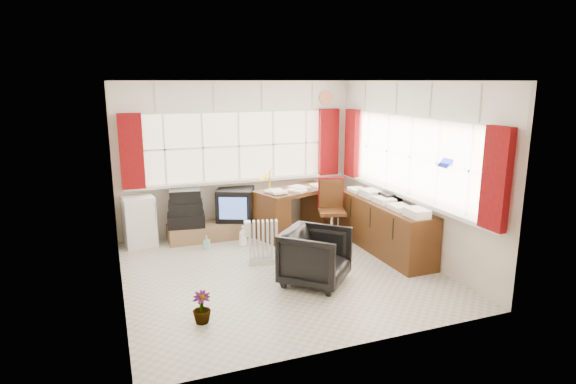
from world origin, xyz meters
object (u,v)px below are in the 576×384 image
Objects in this scene: tv_bench at (212,231)px; crt_tv at (235,204)px; desk_lamp at (270,176)px; task_chair at (331,208)px; desk at (296,209)px; credenza at (384,226)px; radiator at (263,246)px; office_chair at (316,257)px; mini_fridge at (139,221)px.

crt_tv is at bearing 10.46° from tv_bench.
desk_lamp reaches higher than task_chair.
credenza is (0.92, -1.24, -0.04)m from desk.
task_chair is 0.50× the size of credenza.
desk is 1.42m from radiator.
desk_lamp is 0.27× the size of tv_bench.
office_chair is 3.03m from mini_fridge.
crt_tv is at bearing 139.33° from credenza.
credenza reaches higher than radiator.
crt_tv is at bearing 136.05° from desk_lamp.
task_chair is 1.30× the size of office_chair.
office_chair is at bearing -90.99° from desk_lamp.
desk is 1.06× the size of tv_bench.
radiator is at bearing -130.73° from desk.
desk_lamp is at bearing -12.43° from mini_fridge.
desk reaches higher than tv_bench.
office_chair is 0.98m from radiator.
mini_fridge reaches higher than radiator.
desk_lamp is 0.38× the size of task_chair.
desk_lamp is 0.82m from crt_tv.
office_chair is at bearing -153.76° from credenza.
mini_fridge is (-1.55, 1.43, 0.14)m from radiator.
crt_tv is (-0.45, 0.44, -0.53)m from desk_lamp.
credenza is at bearing -57.08° from task_chair.
mini_fridge is (-3.39, 1.60, -0.01)m from credenza.
tv_bench is 1.15m from mini_fridge.
task_chair is (0.42, -0.47, 0.10)m from desk.
radiator reaches higher than tv_bench.
desk is 2.01× the size of crt_tv.
credenza is at bearing -40.67° from crt_tv.
task_chair is 1.77m from office_chair.
crt_tv reaches higher than radiator.
tv_bench is 1.81× the size of mini_fridge.
desk_lamp is 0.19× the size of credenza.
tv_bench is at bearing 64.51° from office_chair.
crt_tv is (-0.02, 1.42, 0.26)m from radiator.
desk_lamp reaches higher than credenza.
credenza is at bearing -33.71° from tv_bench.
task_chair is 1.62× the size of radiator.
credenza is at bearing -19.88° from office_chair.
desk is 0.63m from task_chair.
task_chair reaches higher than desk.
mini_fridge is at bearing 164.13° from task_chair.
credenza is (1.44, 0.71, 0.04)m from office_chair.
desk_lamp is at bearing 66.24° from radiator.
task_chair is 1.50m from radiator.
office_chair is 2.39m from tv_bench.
desk reaches higher than office_chair.
tv_bench is at bearing 168.48° from desk.
desk_lamp reaches higher than desk.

